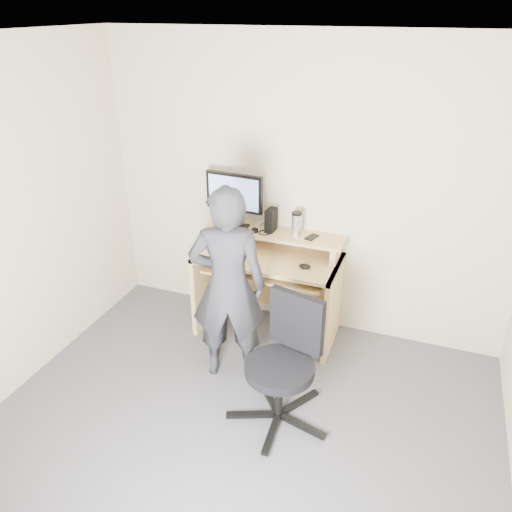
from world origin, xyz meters
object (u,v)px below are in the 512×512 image
Objects in this scene: monitor at (234,196)px; person at (228,286)px; desk at (271,273)px; office_chair at (285,358)px.

person is at bearing -67.58° from monitor.
desk is 1.33× the size of office_chair.
person reaches higher than monitor.
office_chair is 0.58× the size of person.
desk is 2.35× the size of monitor.
person is (-0.54, 0.30, 0.29)m from office_chair.
desk is 0.75m from person.
monitor is at bearing -88.79° from person.
monitor reaches higher than office_chair.
office_chair is 0.68m from person.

